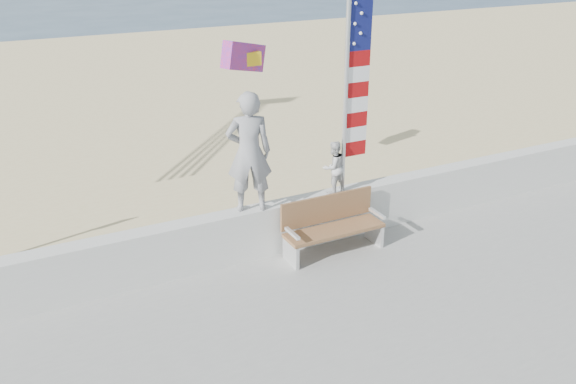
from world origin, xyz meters
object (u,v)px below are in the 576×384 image
(bench, at_px, (332,225))
(adult, at_px, (249,152))
(child, at_px, (334,167))
(flag, at_px, (352,85))

(bench, bearing_deg, adult, 161.18)
(child, relative_size, flag, 0.27)
(flag, bearing_deg, child, 179.95)
(adult, bearing_deg, bench, 178.72)
(child, xyz_separation_m, flag, (0.32, -0.00, 1.44))
(child, bearing_deg, flag, 169.78)
(bench, xyz_separation_m, flag, (0.60, 0.45, 2.30))
(adult, distance_m, bench, 1.99)
(adult, distance_m, child, 1.70)
(adult, xyz_separation_m, child, (1.61, 0.00, -0.54))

